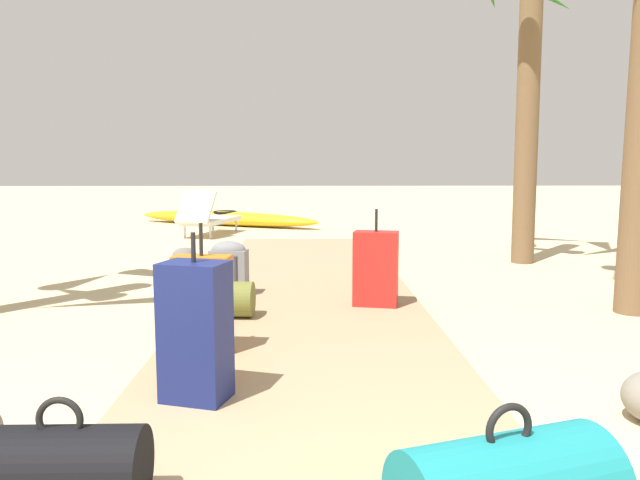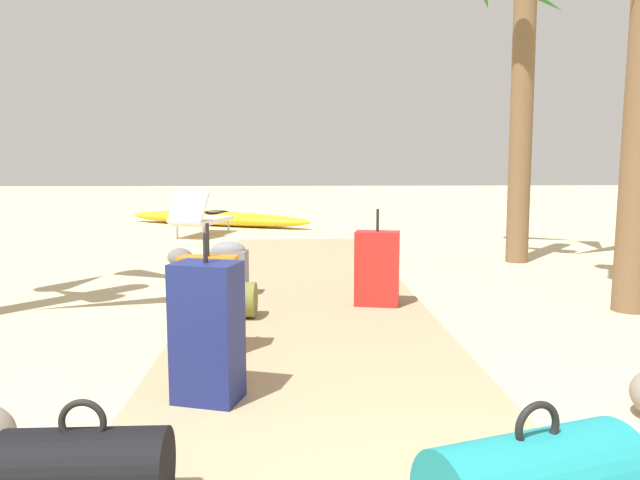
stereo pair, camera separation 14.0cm
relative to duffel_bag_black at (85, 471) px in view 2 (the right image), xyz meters
The scene contains 12 objects.
ground_plane 2.62m from the duffel_bag_black, 70.97° to the left, with size 60.00×60.00×0.00m, color #D1BA8C.
boardwalk 3.44m from the duffel_bag_black, 75.65° to the left, with size 1.96×8.61×0.08m, color tan.
duffel_bag_black is the anchor object (origin of this frame).
suitcase_navy 1.05m from the duffel_bag_black, 73.95° to the left, with size 0.37×0.32×0.86m.
backpack_grey 3.49m from the duffel_bag_black, 87.77° to the left, with size 0.35×0.25×0.50m.
suitcase_orange 1.80m from the duffel_bag_black, 84.07° to the left, with size 0.38×0.20×0.83m.
duffel_bag_olive 2.69m from the duffel_bag_black, 86.44° to the left, with size 0.54×0.32×0.39m.
suitcase_red 3.37m from the duffel_bag_black, 64.83° to the left, with size 0.41×0.29×0.82m.
palm_tree_far_right 7.47m from the duffel_bag_black, 58.15° to the left, with size 2.08×2.14×4.31m.
lounge_chair 8.83m from the duffel_bag_black, 95.93° to the left, with size 1.00×1.62×0.81m.
kayak 10.64m from the duffel_bag_black, 94.56° to the left, with size 4.12×2.49×0.30m.
rock_left_near 5.64m from the duffel_bag_black, 97.07° to the left, with size 0.31×0.30×0.23m, color slate.
Camera 2 is at (-0.13, -1.03, 1.28)m, focal length 34.19 mm.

